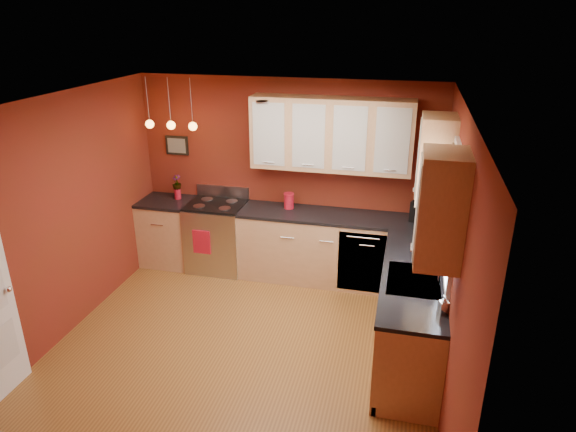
% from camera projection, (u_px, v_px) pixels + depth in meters
% --- Properties ---
extents(floor, '(4.20, 4.20, 0.00)m').
position_uv_depth(floor, '(241.00, 353.00, 5.43)').
color(floor, '#95622B').
rests_on(floor, ground).
extents(ceiling, '(4.00, 4.20, 0.02)m').
position_uv_depth(ceiling, '(231.00, 106.00, 4.46)').
color(ceiling, white).
rests_on(ceiling, wall_back).
extents(wall_back, '(4.00, 0.02, 2.60)m').
position_uv_depth(wall_back, '(287.00, 177.00, 6.84)').
color(wall_back, maroon).
rests_on(wall_back, floor).
extents(wall_front, '(4.00, 0.02, 2.60)m').
position_uv_depth(wall_front, '(122.00, 385.00, 3.05)').
color(wall_front, maroon).
rests_on(wall_front, floor).
extents(wall_left, '(0.02, 4.20, 2.60)m').
position_uv_depth(wall_left, '(55.00, 223.00, 5.38)').
color(wall_left, maroon).
rests_on(wall_left, floor).
extents(wall_right, '(0.02, 4.20, 2.60)m').
position_uv_depth(wall_right, '(452.00, 263.00, 4.51)').
color(wall_right, maroon).
rests_on(wall_right, floor).
extents(base_cabinets_back_left, '(0.70, 0.60, 0.90)m').
position_uv_depth(base_cabinets_back_left, '(169.00, 233.00, 7.24)').
color(base_cabinets_back_left, tan).
rests_on(base_cabinets_back_left, floor).
extents(base_cabinets_back_right, '(2.54, 0.60, 0.90)m').
position_uv_depth(base_cabinets_back_right, '(336.00, 250.00, 6.73)').
color(base_cabinets_back_right, tan).
rests_on(base_cabinets_back_right, floor).
extents(base_cabinets_right, '(0.60, 2.10, 0.90)m').
position_uv_depth(base_cabinets_right, '(410.00, 314.00, 5.30)').
color(base_cabinets_right, tan).
rests_on(base_cabinets_right, floor).
extents(counter_back_left, '(0.70, 0.62, 0.04)m').
position_uv_depth(counter_back_left, '(166.00, 202.00, 7.07)').
color(counter_back_left, black).
rests_on(counter_back_left, base_cabinets_back_left).
extents(counter_back_right, '(2.54, 0.62, 0.04)m').
position_uv_depth(counter_back_right, '(337.00, 217.00, 6.55)').
color(counter_back_right, black).
rests_on(counter_back_right, base_cabinets_back_right).
extents(counter_right, '(0.62, 2.10, 0.04)m').
position_uv_depth(counter_right, '(414.00, 274.00, 5.13)').
color(counter_right, black).
rests_on(counter_right, base_cabinets_right).
extents(gas_range, '(0.76, 0.64, 1.11)m').
position_uv_depth(gas_range, '(217.00, 236.00, 7.08)').
color(gas_range, '#B0B1B5').
rests_on(gas_range, floor).
extents(dishwasher_front, '(0.60, 0.02, 0.80)m').
position_uv_depth(dishwasher_front, '(362.00, 263.00, 6.39)').
color(dishwasher_front, '#B0B1B5').
rests_on(dishwasher_front, base_cabinets_back_right).
extents(sink, '(0.50, 0.70, 0.33)m').
position_uv_depth(sink, '(414.00, 282.00, 4.99)').
color(sink, '#939398').
rests_on(sink, counter_right).
extents(window, '(0.06, 1.02, 1.22)m').
position_uv_depth(window, '(452.00, 210.00, 4.65)').
color(window, white).
rests_on(window, wall_right).
extents(upper_cabinets_back, '(2.00, 0.35, 0.90)m').
position_uv_depth(upper_cabinets_back, '(331.00, 134.00, 6.31)').
color(upper_cabinets_back, tan).
rests_on(upper_cabinets_back, wall_back).
extents(upper_cabinets_right, '(0.35, 1.95, 0.90)m').
position_uv_depth(upper_cabinets_right, '(438.00, 181.00, 4.60)').
color(upper_cabinets_right, tan).
rests_on(upper_cabinets_right, wall_right).
extents(wall_picture, '(0.32, 0.03, 0.26)m').
position_uv_depth(wall_picture, '(177.00, 145.00, 7.03)').
color(wall_picture, black).
rests_on(wall_picture, wall_back).
extents(pendant_lights, '(0.71, 0.11, 0.66)m').
position_uv_depth(pendant_lights, '(171.00, 125.00, 6.58)').
color(pendant_lights, '#939398').
rests_on(pendant_lights, ceiling).
extents(red_canister, '(0.14, 0.14, 0.21)m').
position_uv_depth(red_canister, '(289.00, 201.00, 6.74)').
color(red_canister, '#B51325').
rests_on(red_canister, counter_back_right).
extents(red_vase, '(0.09, 0.09, 0.14)m').
position_uv_depth(red_vase, '(178.00, 194.00, 7.10)').
color(red_vase, '#B51325').
rests_on(red_vase, counter_back_left).
extents(flowers, '(0.14, 0.14, 0.22)m').
position_uv_depth(flowers, '(177.00, 183.00, 7.04)').
color(flowers, '#B51325').
rests_on(flowers, red_vase).
extents(coffee_maker, '(0.22, 0.22, 0.26)m').
position_uv_depth(coffee_maker, '(419.00, 213.00, 6.30)').
color(coffee_maker, black).
rests_on(coffee_maker, counter_back_right).
extents(soap_pump, '(0.10, 0.10, 0.17)m').
position_uv_depth(soap_pump, '(444.00, 304.00, 4.40)').
color(soap_pump, silver).
rests_on(soap_pump, counter_right).
extents(dish_towel, '(0.24, 0.02, 0.33)m').
position_uv_depth(dish_towel, '(202.00, 242.00, 6.78)').
color(dish_towel, '#B51325').
rests_on(dish_towel, gas_range).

